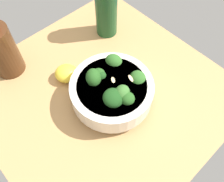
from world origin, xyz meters
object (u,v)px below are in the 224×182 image
Objects in this scene: lemon_wedge at (67,73)px; bottle_tall at (1,50)px; bottle_short at (106,7)px; bowl_of_broccoli at (112,90)px.

bottle_tall reaches higher than lemon_wedge.
bottle_short is (28.23, -7.03, 1.50)cm from bottle_tall.
lemon_wedge is at bearing 108.15° from bowl_of_broccoli.
bottle_tall reaches higher than bowl_of_broccoli.
bowl_of_broccoli is at bearing -62.45° from bottle_tall.
bowl_of_broccoli is 1.23× the size of bottle_tall.
lemon_wedge is 0.38× the size of bottle_tall.
lemon_wedge is at bearing -54.52° from bottle_tall.
bottle_short is (19.06, 5.84, 6.69)cm from lemon_wedge.
bottle_tall is at bearing 166.02° from bottle_short.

